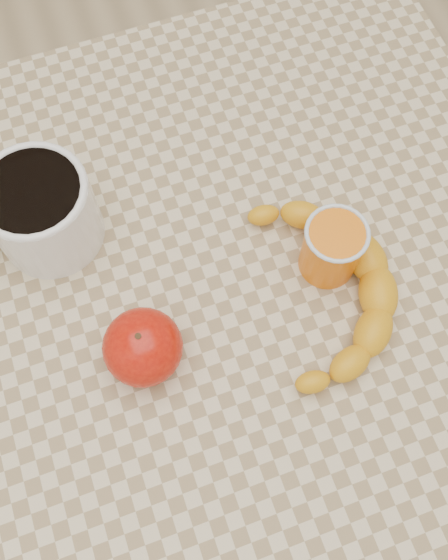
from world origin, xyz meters
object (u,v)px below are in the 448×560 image
object	(u,v)px
coffee_mug	(38,211)
banana	(325,290)
table	(224,312)
apple	(143,347)
orange_juice_glass	(332,248)

from	to	relation	value
coffee_mug	banana	xyz separation A→B (m)	(0.27, -0.18, -0.03)
table	coffee_mug	world-z (taller)	coffee_mug
apple	table	bearing A→B (deg)	24.80
apple	banana	bearing A→B (deg)	0.05
orange_juice_glass	banana	bearing A→B (deg)	-119.70
coffee_mug	apple	world-z (taller)	coffee_mug
table	orange_juice_glass	size ratio (longest dim) A/B	9.92
orange_juice_glass	banana	world-z (taller)	orange_juice_glass
table	coffee_mug	size ratio (longest dim) A/B	4.80
table	apple	xyz separation A→B (m)	(-0.11, -0.05, 0.12)
orange_juice_glass	coffee_mug	bearing A→B (deg)	153.43
orange_juice_glass	table	bearing A→B (deg)	174.00
table	orange_juice_glass	world-z (taller)	orange_juice_glass
apple	coffee_mug	bearing A→B (deg)	108.95
orange_juice_glass	apple	xyz separation A→B (m)	(-0.23, -0.04, -0.00)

